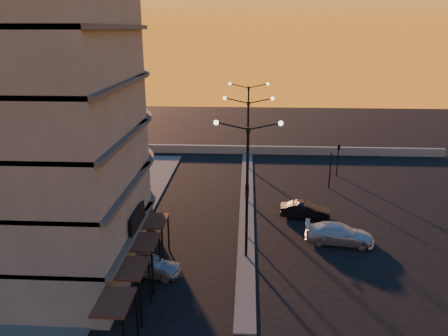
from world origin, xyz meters
TOP-DOWN VIEW (x-y plane):
  - ground at (0.00, 0.00)m, footprint 120.00×120.00m
  - sidewalk_west at (-10.50, 4.00)m, footprint 5.00×40.00m
  - median at (0.00, 10.00)m, footprint 1.20×36.00m
  - parapet at (2.00, 26.00)m, footprint 44.00×0.50m
  - building at (-14.00, 0.03)m, footprint 14.35×17.08m
  - streetlamp_near at (0.00, 0.00)m, footprint 4.32×0.32m
  - streetlamp_mid at (0.00, 10.00)m, footprint 4.32×0.32m
  - streetlamp_far at (0.00, 20.00)m, footprint 4.32×0.32m
  - traffic_light_main at (0.00, 2.87)m, footprint 0.28×0.44m
  - signal_east_a at (8.00, 14.00)m, footprint 0.13×0.16m
  - signal_east_b at (9.50, 18.00)m, footprint 0.42×1.99m
  - car_hatchback at (-6.11, -2.53)m, footprint 4.24×2.22m
  - car_sedan at (4.79, 6.86)m, footprint 4.16×1.89m
  - car_wagon at (6.75, 2.53)m, footprint 5.17×2.72m

SIDE VIEW (x-z plane):
  - ground at x=0.00m, z-range 0.00..0.00m
  - sidewalk_west at x=-10.50m, z-range 0.00..0.12m
  - median at x=0.00m, z-range 0.00..0.12m
  - parapet at x=2.00m, z-range 0.00..1.00m
  - car_sedan at x=4.79m, z-range 0.00..1.32m
  - car_hatchback at x=-6.11m, z-range 0.00..1.38m
  - car_wagon at x=6.75m, z-range 0.00..1.43m
  - signal_east_a at x=8.00m, z-range 0.13..3.73m
  - traffic_light_main at x=0.00m, z-range 0.76..5.01m
  - signal_east_b at x=9.50m, z-range 1.30..4.90m
  - streetlamp_near at x=0.00m, z-range 0.84..10.35m
  - streetlamp_mid at x=0.00m, z-range 0.84..10.35m
  - streetlamp_far at x=0.00m, z-range 0.84..10.35m
  - building at x=-14.00m, z-range -0.59..24.41m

